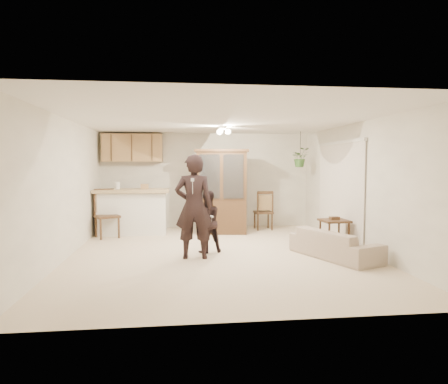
{
  "coord_description": "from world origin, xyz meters",
  "views": [
    {
      "loc": [
        -0.78,
        -7.35,
        1.69
      ],
      "look_at": [
        0.14,
        0.4,
        1.14
      ],
      "focal_mm": 32.0,
      "sensor_mm": 36.0,
      "label": 1
    }
  ],
  "objects": [
    {
      "name": "floor",
      "position": [
        0.0,
        0.0,
        0.0
      ],
      "size": [
        6.5,
        6.5,
        0.0
      ],
      "primitive_type": "plane",
      "color": "beige",
      "rests_on": "ground"
    },
    {
      "name": "ceiling",
      "position": [
        0.0,
        0.0,
        2.5
      ],
      "size": [
        5.5,
        6.5,
        0.02
      ],
      "primitive_type": "cube",
      "color": "white",
      "rests_on": "wall_back"
    },
    {
      "name": "wall_back",
      "position": [
        0.0,
        3.25,
        1.25
      ],
      "size": [
        5.5,
        0.02,
        2.5
      ],
      "primitive_type": "cube",
      "color": "white",
      "rests_on": "ground"
    },
    {
      "name": "wall_front",
      "position": [
        0.0,
        -3.25,
        1.25
      ],
      "size": [
        5.5,
        0.02,
        2.5
      ],
      "primitive_type": "cube",
      "color": "white",
      "rests_on": "ground"
    },
    {
      "name": "wall_left",
      "position": [
        -2.75,
        0.0,
        1.25
      ],
      "size": [
        0.02,
        6.5,
        2.5
      ],
      "primitive_type": "cube",
      "color": "white",
      "rests_on": "ground"
    },
    {
      "name": "wall_right",
      "position": [
        2.75,
        0.0,
        1.25
      ],
      "size": [
        0.02,
        6.5,
        2.5
      ],
      "primitive_type": "cube",
      "color": "white",
      "rests_on": "ground"
    },
    {
      "name": "breakfast_bar",
      "position": [
        -1.85,
        2.35,
        0.5
      ],
      "size": [
        1.6,
        0.55,
        1.0
      ],
      "primitive_type": "cube",
      "color": "white",
      "rests_on": "floor"
    },
    {
      "name": "bar_top",
      "position": [
        -1.85,
        2.35,
        1.05
      ],
      "size": [
        1.75,
        0.7,
        0.08
      ],
      "primitive_type": "cube",
      "color": "tan",
      "rests_on": "breakfast_bar"
    },
    {
      "name": "upper_cabinets",
      "position": [
        -1.9,
        3.07,
        2.1
      ],
      "size": [
        1.5,
        0.34,
        0.7
      ],
      "primitive_type": "cube",
      "color": "#996B42",
      "rests_on": "wall_back"
    },
    {
      "name": "vertical_blinds",
      "position": [
        2.71,
        0.9,
        1.1
      ],
      "size": [
        0.06,
        2.3,
        2.1
      ],
      "primitive_type": null,
      "color": "silver",
      "rests_on": "wall_right"
    },
    {
      "name": "ceiling_fixture",
      "position": [
        0.2,
        1.2,
        2.4
      ],
      "size": [
        0.36,
        0.36,
        0.2
      ],
      "primitive_type": null,
      "color": "beige",
      "rests_on": "ceiling"
    },
    {
      "name": "hanging_plant",
      "position": [
        2.3,
        2.4,
        1.85
      ],
      "size": [
        0.43,
        0.37,
        0.48
      ],
      "primitive_type": "imported",
      "color": "#365F26",
      "rests_on": "ceiling"
    },
    {
      "name": "plant_cord",
      "position": [
        2.3,
        2.4,
        2.17
      ],
      "size": [
        0.01,
        0.01,
        0.65
      ],
      "primitive_type": "cylinder",
      "color": "black",
      "rests_on": "ceiling"
    },
    {
      "name": "sofa",
      "position": [
        2.03,
        -0.54,
        0.37
      ],
      "size": [
        1.38,
        2.01,
        0.73
      ],
      "primitive_type": "imported",
      "rotation": [
        0.0,
        0.0,
        1.95
      ],
      "color": "#BFB69D",
      "rests_on": "floor"
    },
    {
      "name": "adult",
      "position": [
        -0.49,
        -0.28,
        0.9
      ],
      "size": [
        0.69,
        0.49,
        1.8
      ],
      "primitive_type": "imported",
      "rotation": [
        0.0,
        0.0,
        3.05
      ],
      "color": "black",
      "rests_on": "floor"
    },
    {
      "name": "child",
      "position": [
        -0.22,
        0.17,
        0.68
      ],
      "size": [
        0.76,
        0.66,
        1.35
      ],
      "primitive_type": "imported",
      "rotation": [
        0.0,
        0.0,
        3.4
      ],
      "color": "black",
      "rests_on": "floor"
    },
    {
      "name": "china_hutch",
      "position": [
        0.3,
        2.23,
        1.01
      ],
      "size": [
        1.35,
        0.67,
        2.04
      ],
      "rotation": [
        0.0,
        0.0,
        -0.13
      ],
      "color": "#3C2415",
      "rests_on": "floor"
    },
    {
      "name": "side_table",
      "position": [
        2.36,
        0.29,
        0.3
      ],
      "size": [
        0.55,
        0.55,
        0.63
      ],
      "rotation": [
        0.0,
        0.0,
        0.07
      ],
      "color": "#3C2415",
      "rests_on": "floor"
    },
    {
      "name": "chair_bar",
      "position": [
        -2.38,
        1.96,
        0.31
      ],
      "size": [
        0.66,
        0.66,
        1.11
      ],
      "rotation": [
        0.0,
        0.0,
        0.45
      ],
      "color": "#3C2415",
      "rests_on": "floor"
    },
    {
      "name": "chair_hutch_left",
      "position": [
        0.02,
        2.25,
        0.3
      ],
      "size": [
        0.64,
        0.64,
        1.05
      ],
      "rotation": [
        0.0,
        0.0,
        -0.57
      ],
      "color": "#3C2415",
      "rests_on": "floor"
    },
    {
      "name": "chair_hutch_right",
      "position": [
        1.43,
        2.69,
        0.28
      ],
      "size": [
        0.46,
        0.46,
        1.01
      ],
      "rotation": [
        0.0,
        0.0,
        3.18
      ],
      "color": "#3C2415",
      "rests_on": "floor"
    },
    {
      "name": "controller_adult",
      "position": [
        -0.52,
        -0.72,
        1.43
      ],
      "size": [
        0.06,
        0.16,
        0.05
      ],
      "primitive_type": "cube",
      "rotation": [
        0.0,
        0.0,
        3.05
      ],
      "color": "silver",
      "rests_on": "adult"
    },
    {
      "name": "controller_child",
      "position": [
        -0.15,
        -0.09,
        0.73
      ],
      "size": [
        0.06,
        0.11,
        0.03
      ],
      "primitive_type": "cube",
      "rotation": [
        0.0,
        0.0,
        3.4
      ],
      "color": "silver",
      "rests_on": "child"
    }
  ]
}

